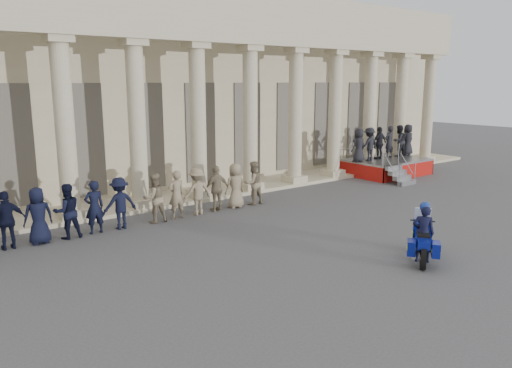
# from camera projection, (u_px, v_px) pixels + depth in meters

# --- Properties ---
(ground) EXTENTS (90.00, 90.00, 0.00)m
(ground) POSITION_uv_depth(u_px,v_px,m) (311.00, 262.00, 13.55)
(ground) COLOR #424244
(ground) RESTS_ON ground
(building) EXTENTS (40.00, 12.50, 9.00)m
(building) POSITION_uv_depth(u_px,v_px,m) (102.00, 87.00, 24.11)
(building) COLOR tan
(building) RESTS_ON ground
(officer_rank) EXTENTS (18.38, 0.66, 1.73)m
(officer_rank) POSITION_uv_depth(u_px,v_px,m) (17.00, 219.00, 14.58)
(officer_rank) COLOR black
(officer_rank) RESTS_ON ground
(reviewing_stand) EXTENTS (4.82, 3.97, 2.51)m
(reviewing_stand) POSITION_uv_depth(u_px,v_px,m) (385.00, 148.00, 25.98)
(reviewing_stand) COLOR gray
(reviewing_stand) RESTS_ON ground
(motorcycle) EXTENTS (1.74, 1.48, 1.32)m
(motorcycle) POSITION_uv_depth(u_px,v_px,m) (422.00, 240.00, 13.59)
(motorcycle) COLOR black
(motorcycle) RESTS_ON ground
(rider) EXTENTS (0.65, 0.69, 1.68)m
(rider) POSITION_uv_depth(u_px,v_px,m) (423.00, 232.00, 13.43)
(rider) COLOR black
(rider) RESTS_ON ground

